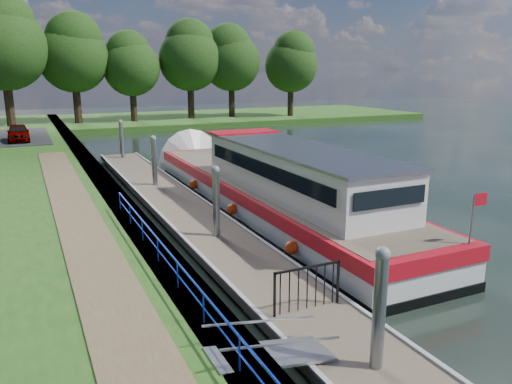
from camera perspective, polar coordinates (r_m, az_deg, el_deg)
name	(u,v)px	position (r m, az deg, el deg)	size (l,w,h in m)	color
ground	(360,371)	(11.40, 11.75, -19.38)	(160.00, 160.00, 0.00)	black
bank_edge	(113,201)	(23.50, -15.99, -1.03)	(1.10, 90.00, 0.78)	#473D2D
far_bank	(183,119)	(62.44, -8.34, 8.26)	(60.00, 18.00, 0.60)	#244D16
footpath	(90,247)	(16.50, -18.41, -5.99)	(1.60, 40.00, 0.05)	brown
blue_fence	(189,283)	(12.02, -7.63, -10.25)	(0.04, 18.04, 0.72)	#0C2DBF
pontoon	(181,210)	(22.19, -8.60, -2.05)	(2.50, 30.00, 0.56)	brown
mooring_piles	(180,186)	(21.92, -8.70, 0.70)	(0.30, 27.30, 3.55)	gray
gangway	(271,353)	(10.58, 1.72, -17.93)	(2.58, 1.00, 0.92)	#A5A8AD
gate_panel	(307,282)	(12.45, 5.89, -10.14)	(1.85, 0.05, 1.15)	black
barge	(264,187)	(22.36, 0.87, 0.62)	(4.36, 21.15, 4.78)	black
horizon_trees	(61,52)	(56.39, -21.38, 14.69)	(54.38, 10.03, 12.87)	#332316
car_a	(18,132)	(42.68, -25.53, 6.16)	(1.56, 3.87, 1.32)	#999999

